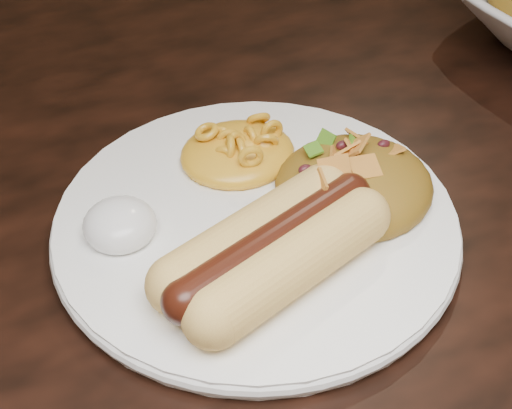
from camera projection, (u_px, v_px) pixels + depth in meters
name	position (u px, v px, depth m)	size (l,w,h in m)	color
table	(102.00, 318.00, 0.57)	(1.60, 0.90, 0.75)	black
plate	(256.00, 224.00, 0.49)	(0.25, 0.25, 0.01)	white
hotdog	(273.00, 248.00, 0.44)	(0.13, 0.10, 0.03)	#FCD668
mac_and_cheese	(237.00, 141.00, 0.52)	(0.08, 0.07, 0.03)	gold
sour_cream	(119.00, 218.00, 0.47)	(0.04, 0.04, 0.03)	white
taco_salad	(355.00, 173.00, 0.49)	(0.10, 0.10, 0.05)	#A84B0A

